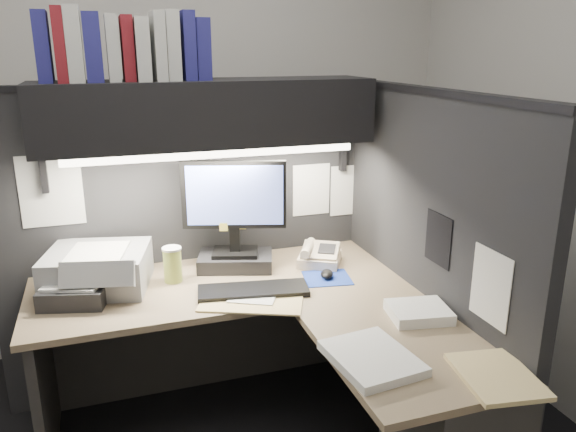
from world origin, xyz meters
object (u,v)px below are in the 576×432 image
object	(u,v)px
overhead_shelf	(208,113)
coffee_cup	(173,266)
printer	(98,269)
keyboard	(253,290)
telephone	(320,256)
desk	(325,388)
monitor	(235,227)
notebook_stack	(76,293)

from	to	relation	value
overhead_shelf	coffee_cup	size ratio (longest dim) A/B	9.75
overhead_shelf	printer	world-z (taller)	overhead_shelf
keyboard	printer	size ratio (longest dim) A/B	1.12
keyboard	telephone	xyz separation A→B (m)	(0.42, 0.24, 0.03)
coffee_cup	printer	world-z (taller)	printer
telephone	coffee_cup	bearing A→B (deg)	-150.64
desk	telephone	bearing A→B (deg)	70.68
printer	monitor	bearing A→B (deg)	16.04
printer	notebook_stack	xyz separation A→B (m)	(-0.10, -0.13, -0.05)
coffee_cup	notebook_stack	world-z (taller)	coffee_cup
monitor	telephone	bearing A→B (deg)	5.87
keyboard	telephone	world-z (taller)	telephone
desk	overhead_shelf	world-z (taller)	overhead_shelf
monitor	printer	world-z (taller)	monitor
telephone	coffee_cup	size ratio (longest dim) A/B	1.32
monitor	printer	size ratio (longest dim) A/B	1.23
desk	notebook_stack	bearing A→B (deg)	149.96
telephone	coffee_cup	xyz separation A→B (m)	(-0.74, 0.01, 0.04)
monitor	printer	xyz separation A→B (m)	(-0.65, -0.03, -0.13)
keyboard	printer	xyz separation A→B (m)	(-0.65, 0.29, 0.08)
monitor	coffee_cup	distance (m)	0.36
keyboard	notebook_stack	bearing A→B (deg)	177.88
monitor	telephone	xyz separation A→B (m)	(0.42, -0.08, -0.18)
overhead_shelf	coffee_cup	world-z (taller)	overhead_shelf
desk	telephone	xyz separation A→B (m)	(0.22, 0.63, 0.33)
monitor	notebook_stack	distance (m)	0.79
printer	notebook_stack	world-z (taller)	printer
telephone	notebook_stack	world-z (taller)	same
monitor	keyboard	distance (m)	0.38
keyboard	notebook_stack	xyz separation A→B (m)	(-0.75, 0.16, 0.03)
desk	telephone	distance (m)	0.74
overhead_shelf	telephone	xyz separation A→B (m)	(0.52, -0.12, -0.73)
monitor	coffee_cup	world-z (taller)	monitor
overhead_shelf	telephone	world-z (taller)	overhead_shelf
overhead_shelf	printer	bearing A→B (deg)	-172.90
keyboard	notebook_stack	size ratio (longest dim) A/B	1.81
keyboard	monitor	bearing A→B (deg)	100.28
printer	notebook_stack	size ratio (longest dim) A/B	1.62
monitor	notebook_stack	world-z (taller)	monitor
printer	desk	bearing A→B (deg)	-25.15
keyboard	coffee_cup	world-z (taller)	coffee_cup
overhead_shelf	monitor	size ratio (longest dim) A/B	2.84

